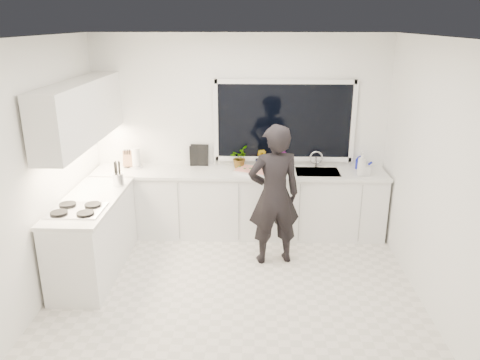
{
  "coord_description": "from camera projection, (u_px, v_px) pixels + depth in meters",
  "views": [
    {
      "loc": [
        0.21,
        -4.55,
        2.85
      ],
      "look_at": [
        0.04,
        0.4,
        1.15
      ],
      "focal_mm": 35.0,
      "sensor_mm": 36.0,
      "label": 1
    }
  ],
  "objects": [
    {
      "name": "base_cabinets_left",
      "position": [
        94.0,
        237.0,
        5.47
      ],
      "size": [
        0.58,
        1.6,
        0.88
      ],
      "primitive_type": "cube",
      "color": "white",
      "rests_on": "floor"
    },
    {
      "name": "window",
      "position": [
        284.0,
        121.0,
        6.34
      ],
      "size": [
        1.8,
        0.02,
        1.0
      ],
      "primitive_type": "cube",
      "color": "black",
      "rests_on": "wall_back"
    },
    {
      "name": "herb_plants",
      "position": [
        253.0,
        158.0,
        6.4
      ],
      "size": [
        0.79,
        0.27,
        0.29
      ],
      "color": "#26662D",
      "rests_on": "countertop_back"
    },
    {
      "name": "wall_left",
      "position": [
        41.0,
        172.0,
        4.86
      ],
      "size": [
        0.02,
        3.5,
        2.7
      ],
      "primitive_type": "cube",
      "color": "white",
      "rests_on": "ground"
    },
    {
      "name": "floor",
      "position": [
        235.0,
        289.0,
        5.23
      ],
      "size": [
        4.0,
        3.5,
        0.02
      ],
      "primitive_type": "cube",
      "color": "beige",
      "rests_on": "ground"
    },
    {
      "name": "countertop_left",
      "position": [
        90.0,
        201.0,
        5.32
      ],
      "size": [
        0.62,
        1.6,
        0.04
      ],
      "primitive_type": "cube",
      "color": "silver",
      "rests_on": "base_cabinets_left"
    },
    {
      "name": "paper_towel_roll",
      "position": [
        136.0,
        159.0,
        6.4
      ],
      "size": [
        0.13,
        0.13,
        0.26
      ],
      "primitive_type": "cylinder",
      "rotation": [
        0.0,
        0.0,
        0.26
      ],
      "color": "silver",
      "rests_on": "countertop_back"
    },
    {
      "name": "soap_bottles",
      "position": [
        363.0,
        165.0,
        6.06
      ],
      "size": [
        0.17,
        0.13,
        0.32
      ],
      "color": "#D8BF66",
      "rests_on": "countertop_back"
    },
    {
      "name": "utensil_crock",
      "position": [
        118.0,
        180.0,
        5.71
      ],
      "size": [
        0.15,
        0.15,
        0.16
      ],
      "primitive_type": "cylinder",
      "rotation": [
        0.0,
        0.0,
        -0.2
      ],
      "color": "silver",
      "rests_on": "countertop_left"
    },
    {
      "name": "picture_frame_large",
      "position": [
        197.0,
        156.0,
        6.5
      ],
      "size": [
        0.22,
        0.06,
        0.28
      ],
      "primitive_type": "cube",
      "rotation": [
        0.0,
        0.0,
        0.18
      ],
      "color": "black",
      "rests_on": "countertop_back"
    },
    {
      "name": "stovetop",
      "position": [
        76.0,
        209.0,
        4.98
      ],
      "size": [
        0.56,
        0.48,
        0.03
      ],
      "primitive_type": "cube",
      "color": "black",
      "rests_on": "countertop_left"
    },
    {
      "name": "base_cabinets_back",
      "position": [
        239.0,
        204.0,
        6.46
      ],
      "size": [
        3.92,
        0.58,
        0.88
      ],
      "primitive_type": "cube",
      "color": "white",
      "rests_on": "floor"
    },
    {
      "name": "faucet",
      "position": [
        316.0,
        160.0,
        6.42
      ],
      "size": [
        0.03,
        0.03,
        0.22
      ],
      "primitive_type": "cylinder",
      "color": "silver",
      "rests_on": "countertop_back"
    },
    {
      "name": "wall_back",
      "position": [
        240.0,
        134.0,
        6.46
      ],
      "size": [
        4.0,
        0.02,
        2.7
      ],
      "primitive_type": "cube",
      "color": "white",
      "rests_on": "ground"
    },
    {
      "name": "person",
      "position": [
        274.0,
        195.0,
        5.57
      ],
      "size": [
        0.7,
        0.54,
        1.73
      ],
      "primitive_type": "imported",
      "rotation": [
        0.0,
        0.0,
        3.35
      ],
      "color": "black",
      "rests_on": "floor"
    },
    {
      "name": "ceiling",
      "position": [
        234.0,
        36.0,
        4.35
      ],
      "size": [
        4.0,
        3.5,
        0.02
      ],
      "primitive_type": "cube",
      "color": "white",
      "rests_on": "wall_back"
    },
    {
      "name": "countertop_back",
      "position": [
        239.0,
        173.0,
        6.3
      ],
      "size": [
        3.94,
        0.62,
        0.04
      ],
      "primitive_type": "cube",
      "color": "silver",
      "rests_on": "base_cabinets_back"
    },
    {
      "name": "upper_cabinets",
      "position": [
        81.0,
        112.0,
        5.35
      ],
      "size": [
        0.34,
        2.1,
        0.7
      ],
      "primitive_type": "cube",
      "color": "white",
      "rests_on": "wall_left"
    },
    {
      "name": "pizza",
      "position": [
        253.0,
        169.0,
        6.26
      ],
      "size": [
        0.51,
        0.45,
        0.01
      ],
      "primitive_type": "cube",
      "rotation": [
        0.0,
        0.0,
        -0.41
      ],
      "color": "red",
      "rests_on": "pizza_tray"
    },
    {
      "name": "sink",
      "position": [
        317.0,
        175.0,
        6.29
      ],
      "size": [
        0.58,
        0.42,
        0.14
      ],
      "primitive_type": "cube",
      "color": "silver",
      "rests_on": "countertop_back"
    },
    {
      "name": "wall_right",
      "position": [
        433.0,
        176.0,
        4.73
      ],
      "size": [
        0.02,
        3.5,
        2.7
      ],
      "primitive_type": "cube",
      "color": "white",
      "rests_on": "ground"
    },
    {
      "name": "pizza_tray",
      "position": [
        253.0,
        171.0,
        6.26
      ],
      "size": [
        0.56,
        0.5,
        0.03
      ],
      "primitive_type": "cube",
      "rotation": [
        0.0,
        0.0,
        -0.41
      ],
      "color": "#B1B2B6",
      "rests_on": "countertop_back"
    },
    {
      "name": "watering_can",
      "position": [
        360.0,
        164.0,
        6.38
      ],
      "size": [
        0.17,
        0.17,
        0.13
      ],
      "primitive_type": "cylinder",
      "rotation": [
        0.0,
        0.0,
        0.26
      ],
      "color": "#121BAB",
      "rests_on": "countertop_back"
    },
    {
      "name": "knife_block",
      "position": [
        128.0,
        159.0,
        6.45
      ],
      "size": [
        0.14,
        0.11,
        0.22
      ],
      "primitive_type": "cube",
      "rotation": [
        0.0,
        0.0,
        0.09
      ],
      "color": "olive",
      "rests_on": "countertop_back"
    },
    {
      "name": "picture_frame_small",
      "position": [
        200.0,
        155.0,
        6.5
      ],
      "size": [
        0.25,
        0.04,
        0.3
      ],
      "primitive_type": "cube",
      "rotation": [
        0.0,
        0.0,
        -0.06
      ],
      "color": "black",
      "rests_on": "countertop_back"
    }
  ]
}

